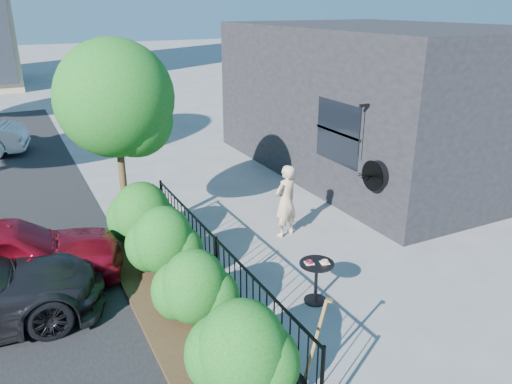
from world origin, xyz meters
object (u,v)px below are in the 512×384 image
shovel (313,351)px  car_red (2,258)px  woman (286,201)px  cafe_table (316,275)px  patio_tree (120,106)px

shovel → car_red: car_red is taller
woman → shovel: size_ratio=1.20×
car_red → cafe_table: bearing=-114.5°
patio_tree → car_red: patio_tree is taller
patio_tree → shovel: patio_tree is taller
cafe_table → woman: woman is taller
patio_tree → woman: size_ratio=2.59×
woman → car_red: woman is taller
patio_tree → shovel: size_ratio=3.12×
shovel → car_red: 5.33m
car_red → patio_tree: bearing=-61.0°
cafe_table → shovel: (-1.12, -1.61, 0.07)m
woman → car_red: (-5.25, 0.18, -0.12)m
patio_tree → woman: patio_tree is taller
woman → shovel: 4.44m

